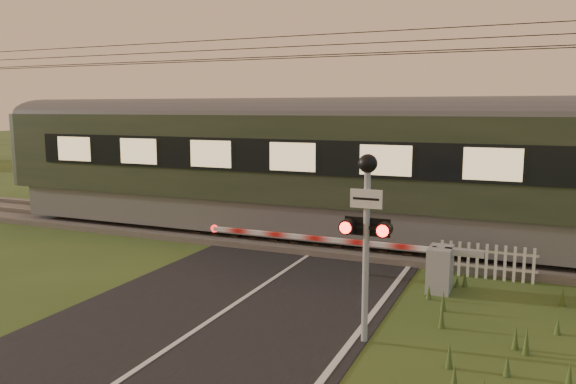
% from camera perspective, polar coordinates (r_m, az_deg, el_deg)
% --- Properties ---
extents(ground, '(160.00, 160.00, 0.00)m').
position_cam_1_polar(ground, '(11.29, -7.08, -12.39)').
color(ground, '#2F491C').
rests_on(ground, ground).
extents(road, '(6.00, 140.00, 0.03)m').
position_cam_1_polar(road, '(11.09, -7.62, -12.74)').
color(road, black).
rests_on(road, ground).
extents(track_bed, '(140.00, 3.40, 0.39)m').
position_cam_1_polar(track_bed, '(16.95, 4.07, -4.97)').
color(track_bed, '#47423D').
rests_on(track_bed, ground).
extents(overhead_wires, '(120.00, 0.62, 0.62)m').
position_cam_1_polar(overhead_wires, '(16.56, 4.29, 14.43)').
color(overhead_wires, black).
rests_on(overhead_wires, ground).
extents(boom_gate, '(6.73, 0.77, 1.02)m').
position_cam_1_polar(boom_gate, '(12.97, 13.63, -7.16)').
color(boom_gate, gray).
rests_on(boom_gate, ground).
extents(crossing_signal, '(0.83, 0.35, 3.27)m').
position_cam_1_polar(crossing_signal, '(9.50, 8.00, -2.30)').
color(crossing_signal, gray).
rests_on(crossing_signal, ground).
extents(picket_fence, '(2.27, 0.07, 0.84)m').
position_cam_1_polar(picket_fence, '(14.17, 19.51, -6.65)').
color(picket_fence, silver).
rests_on(picket_fence, ground).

